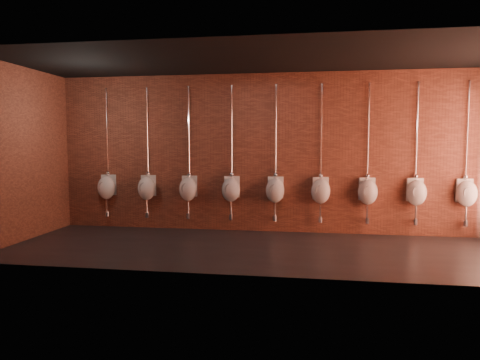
% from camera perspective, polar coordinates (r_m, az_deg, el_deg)
% --- Properties ---
extents(ground, '(8.50, 8.50, 0.00)m').
position_cam_1_polar(ground, '(7.42, 1.68, -9.13)').
color(ground, black).
rests_on(ground, ground).
extents(room_shell, '(8.54, 3.04, 3.22)m').
position_cam_1_polar(room_shell, '(7.20, 1.72, 6.60)').
color(room_shell, black).
rests_on(room_shell, ground).
extents(urinal_0, '(0.43, 0.39, 2.72)m').
position_cam_1_polar(urinal_0, '(9.53, -17.37, -0.87)').
color(urinal_0, white).
rests_on(urinal_0, ground).
extents(urinal_1, '(0.43, 0.39, 2.72)m').
position_cam_1_polar(urinal_1, '(9.17, -12.33, -0.97)').
color(urinal_1, white).
rests_on(urinal_1, ground).
extents(urinal_2, '(0.43, 0.39, 2.72)m').
position_cam_1_polar(urinal_2, '(8.89, -6.92, -1.08)').
color(urinal_2, white).
rests_on(urinal_2, ground).
extents(urinal_3, '(0.43, 0.39, 2.72)m').
position_cam_1_polar(urinal_3, '(8.69, -1.21, -1.18)').
color(urinal_3, white).
rests_on(urinal_3, ground).
extents(urinal_4, '(0.43, 0.39, 2.72)m').
position_cam_1_polar(urinal_4, '(8.58, 4.71, -1.27)').
color(urinal_4, white).
rests_on(urinal_4, ground).
extents(urinal_5, '(0.43, 0.39, 2.72)m').
position_cam_1_polar(urinal_5, '(8.56, 10.70, -1.35)').
color(urinal_5, white).
rests_on(urinal_5, ground).
extents(urinal_6, '(0.43, 0.39, 2.72)m').
position_cam_1_polar(urinal_6, '(8.64, 16.66, -1.42)').
color(urinal_6, white).
rests_on(urinal_6, ground).
extents(urinal_7, '(0.43, 0.39, 2.72)m').
position_cam_1_polar(urinal_7, '(8.81, 22.45, -1.46)').
color(urinal_7, white).
rests_on(urinal_7, ground).
extents(urinal_8, '(0.43, 0.39, 2.72)m').
position_cam_1_polar(urinal_8, '(9.07, 27.97, -1.50)').
color(urinal_8, white).
rests_on(urinal_8, ground).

